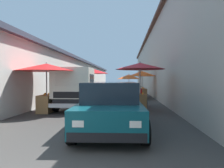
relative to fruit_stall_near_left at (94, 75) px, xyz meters
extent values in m
plane|color=#3D3A38|center=(-0.03, -1.36, -1.85)|extent=(90.00, 90.00, 0.00)
cube|color=beige|center=(2.22, 5.60, -0.16)|extent=(49.50, 7.00, 3.39)
cube|color=#383D4C|center=(2.22, 5.60, 1.66)|extent=(49.80, 7.50, 0.24)
cube|color=#A39E93|center=(2.22, -8.31, 1.14)|extent=(49.50, 7.00, 5.99)
cube|color=#4C3328|center=(2.22, -8.31, 4.26)|extent=(49.80, 7.50, 0.24)
cylinder|color=#9E9EA3|center=(-0.01, -0.01, -0.67)|extent=(0.06, 0.06, 2.35)
cone|color=red|center=(-0.01, -0.01, 0.32)|extent=(2.28, 2.28, 0.35)
sphere|color=#9E9EA3|center=(-0.01, -0.01, 0.54)|extent=(0.07, 0.07, 0.07)
cube|color=#9E7547|center=(0.03, 0.04, -1.46)|extent=(0.71, 0.74, 0.77)
sphere|color=orange|center=(0.03, 0.07, -1.03)|extent=(0.09, 0.09, 0.09)
sphere|color=orange|center=(0.03, 0.29, -1.03)|extent=(0.09, 0.09, 0.09)
sphere|color=orange|center=(-0.12, -0.07, -1.03)|extent=(0.09, 0.09, 0.09)
sphere|color=orange|center=(0.01, 0.07, -1.03)|extent=(0.09, 0.09, 0.09)
sphere|color=orange|center=(0.15, -0.12, -1.03)|extent=(0.09, 0.09, 0.09)
cylinder|color=#9E9EA3|center=(-5.43, -3.24, -0.67)|extent=(0.06, 0.06, 2.36)
cone|color=red|center=(-5.43, -3.24, 0.35)|extent=(2.41, 2.41, 0.32)
sphere|color=#9E9EA3|center=(-5.43, -3.24, 0.55)|extent=(0.07, 0.07, 0.07)
cube|color=olive|center=(-5.41, -3.17, -1.44)|extent=(0.98, 0.72, 0.81)
sphere|color=orange|center=(-5.50, -3.00, -0.99)|extent=(0.09, 0.09, 0.09)
sphere|color=orange|center=(-5.64, -3.35, -0.99)|extent=(0.09, 0.09, 0.09)
sphere|color=orange|center=(-5.56, -3.02, -0.94)|extent=(0.09, 0.09, 0.09)
sphere|color=orange|center=(-5.45, -3.11, -0.99)|extent=(0.09, 0.09, 0.09)
sphere|color=orange|center=(-5.38, -3.39, -0.99)|extent=(0.09, 0.09, 0.09)
sphere|color=orange|center=(-5.43, -3.17, -0.99)|extent=(0.09, 0.09, 0.09)
cylinder|color=#9E9EA3|center=(3.42, -2.76, -0.84)|extent=(0.06, 0.06, 2.01)
cone|color=#D84C14|center=(3.42, -2.76, -0.06)|extent=(2.30, 2.30, 0.44)
sphere|color=#9E9EA3|center=(3.42, -2.76, 0.20)|extent=(0.07, 0.07, 0.07)
cube|color=brown|center=(3.33, -2.74, -1.44)|extent=(0.77, 0.77, 0.82)
sphere|color=orange|center=(3.47, -2.54, -0.98)|extent=(0.09, 0.09, 0.09)
sphere|color=orange|center=(3.38, -2.90, -0.98)|extent=(0.09, 0.09, 0.09)
sphere|color=orange|center=(3.25, -2.60, -0.93)|extent=(0.09, 0.09, 0.09)
sphere|color=orange|center=(3.55, -2.76, -0.98)|extent=(0.09, 0.09, 0.09)
sphere|color=orange|center=(3.16, -2.73, -0.98)|extent=(0.09, 0.09, 0.09)
cylinder|color=#9E9EA3|center=(-6.52, 1.02, -0.72)|extent=(0.06, 0.06, 2.25)
cone|color=red|center=(-6.52, 1.02, 0.23)|extent=(2.74, 2.74, 0.34)
sphere|color=#9E9EA3|center=(-6.52, 1.02, 0.44)|extent=(0.07, 0.07, 0.07)
cube|color=#9E7547|center=(-6.34, 1.14, -1.44)|extent=(0.85, 0.57, 0.81)
sphere|color=orange|center=(-6.41, 1.17, -0.99)|extent=(0.09, 0.09, 0.09)
sphere|color=orange|center=(-6.19, 1.06, -0.99)|extent=(0.09, 0.09, 0.09)
sphere|color=orange|center=(-6.07, 1.27, -0.99)|extent=(0.09, 0.09, 0.09)
cylinder|color=#9E9EA3|center=(0.69, -3.79, -0.74)|extent=(0.06, 0.06, 2.21)
cone|color=#D84C14|center=(0.69, -3.79, 0.16)|extent=(2.27, 2.27, 0.41)
sphere|color=#9E9EA3|center=(0.69, -3.79, 0.40)|extent=(0.07, 0.07, 0.07)
cube|color=brown|center=(0.66, -3.88, -1.45)|extent=(0.82, 0.57, 0.80)
sphere|color=orange|center=(0.57, -3.88, -1.00)|extent=(0.09, 0.09, 0.09)
sphere|color=orange|center=(0.68, -3.84, -1.00)|extent=(0.09, 0.09, 0.09)
sphere|color=orange|center=(0.68, -3.81, -0.95)|extent=(0.09, 0.09, 0.09)
sphere|color=orange|center=(0.72, -3.70, -1.00)|extent=(0.09, 0.09, 0.09)
sphere|color=orange|center=(0.75, -3.68, -1.00)|extent=(0.09, 0.09, 0.09)
sphere|color=orange|center=(0.52, -3.93, -1.00)|extent=(0.09, 0.09, 0.09)
cube|color=#0F4C56|center=(-9.20, -2.13, -1.28)|extent=(3.97, 1.88, 0.64)
cube|color=#19232D|center=(-9.05, -2.12, -0.68)|extent=(2.40, 1.61, 0.56)
cube|color=black|center=(-11.11, -2.20, -1.50)|extent=(0.17, 1.65, 0.20)
cube|color=silver|center=(-11.11, -2.79, -1.22)|extent=(0.07, 0.24, 0.14)
cube|color=silver|center=(-11.15, -1.62, -1.22)|extent=(0.07, 0.24, 0.14)
cylinder|color=black|center=(-10.49, -3.04, -1.55)|extent=(0.61, 0.22, 0.60)
cylinder|color=black|center=(-10.56, -1.32, -1.55)|extent=(0.61, 0.22, 0.60)
cylinder|color=black|center=(-7.84, -2.93, -1.55)|extent=(0.61, 0.22, 0.60)
cylinder|color=black|center=(-7.91, -1.21, -1.55)|extent=(0.61, 0.22, 0.60)
cube|color=black|center=(-4.37, -0.07, -1.35)|extent=(4.81, 1.50, 0.36)
cube|color=beige|center=(-6.00, -0.08, -0.47)|extent=(1.55, 1.76, 1.40)
cube|color=#19232D|center=(-6.74, -0.08, -0.29)|extent=(0.07, 1.47, 0.63)
cube|color=#19232D|center=(-6.00, -0.08, -0.29)|extent=(1.06, 1.78, 0.45)
cube|color=black|center=(-6.75, -0.08, -0.99)|extent=(0.07, 1.40, 0.28)
cube|color=silver|center=(-6.83, -0.08, -1.45)|extent=(0.13, 1.75, 0.18)
cube|color=gray|center=(-3.54, -0.88, -0.92)|extent=(3.16, 0.08, 0.50)
cube|color=gray|center=(-3.55, 0.76, -0.92)|extent=(3.16, 0.08, 0.50)
cube|color=gray|center=(-2.00, -0.05, -0.92)|extent=(0.07, 1.65, 0.50)
cylinder|color=black|center=(-5.99, -0.95, -1.49)|extent=(0.72, 0.22, 0.72)
cylinder|color=black|center=(-6.01, 0.80, -1.49)|extent=(0.72, 0.22, 0.72)
cylinder|color=black|center=(-2.92, -0.93, -1.49)|extent=(0.72, 0.22, 0.72)
cylinder|color=black|center=(-2.93, 0.82, -1.49)|extent=(0.72, 0.22, 0.72)
cylinder|color=#232328|center=(-1.50, 1.32, -1.47)|extent=(0.14, 0.14, 0.75)
cylinder|color=#232328|center=(-1.42, 1.19, -1.47)|extent=(0.14, 0.14, 0.75)
cube|color=white|center=(-1.46, 1.25, -0.81)|extent=(0.40, 0.48, 0.56)
sphere|color=tan|center=(-1.46, 1.25, -0.43)|extent=(0.21, 0.21, 0.21)
cylinder|color=white|center=(-1.60, 1.48, -0.79)|extent=(0.08, 0.08, 0.51)
cylinder|color=white|center=(-1.33, 1.02, -0.79)|extent=(0.08, 0.08, 0.51)
cylinder|color=black|center=(-2.89, -3.35, -1.63)|extent=(0.45, 0.18, 0.44)
cylinder|color=black|center=(-4.11, -3.62, -1.63)|extent=(0.45, 0.20, 0.44)
cube|color=red|center=(-3.54, -3.49, -1.58)|extent=(0.94, 0.47, 0.08)
ellipsoid|color=black|center=(-3.84, -3.56, -1.21)|extent=(0.60, 0.37, 0.20)
cube|color=red|center=(-2.93, -3.36, -1.18)|extent=(0.21, 0.34, 0.56)
cylinder|color=silver|center=(-3.00, -3.37, -1.08)|extent=(0.28, 0.12, 0.68)
cylinder|color=black|center=(-3.08, -3.39, -0.73)|extent=(0.54, 0.15, 0.04)
camera|label=1|loc=(-15.06, -2.63, -0.31)|focal=31.28mm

